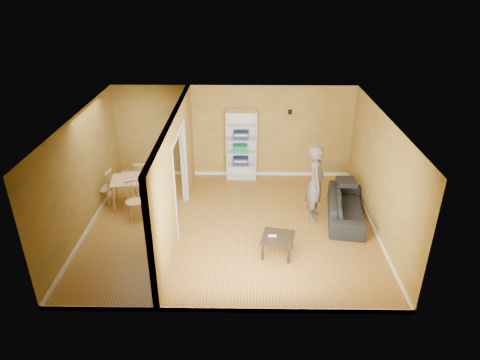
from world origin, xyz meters
name	(u,v)px	position (x,y,z in m)	size (l,w,h in m)	color
room_shell	(231,176)	(0.00, 0.00, 1.30)	(6.50, 6.50, 6.50)	#BA833A
partition	(176,175)	(-1.20, 0.00, 1.30)	(0.22, 5.50, 2.60)	#BC923D
wall_speaker	(290,112)	(1.50, 2.69, 1.90)	(0.10, 0.10, 0.10)	black
sofa	(346,203)	(2.70, 0.43, 0.39)	(0.88, 2.05, 0.78)	black
person	(316,177)	(1.94, 0.44, 1.08)	(0.61, 0.79, 2.16)	slate
bookshelf	(241,145)	(0.20, 2.61, 0.98)	(0.83, 0.36, 1.96)	white
paper_box_navy_a	(241,161)	(0.19, 2.56, 0.52)	(0.42, 0.27, 0.22)	navy
paper_box_teal	(240,148)	(0.18, 2.56, 0.90)	(0.39, 0.26, 0.20)	teal
paper_box_navy_b	(241,135)	(0.20, 2.56, 1.29)	(0.41, 0.27, 0.21)	navy
coffee_table	(278,239)	(1.00, -1.03, 0.36)	(0.63, 0.63, 0.42)	black
game_controller	(272,236)	(0.88, -1.03, 0.44)	(0.16, 0.04, 0.03)	white
dining_table	(135,182)	(-2.40, 1.02, 0.63)	(1.13, 0.75, 0.71)	tan
chair_left	(104,187)	(-3.20, 1.04, 0.46)	(0.42, 0.42, 0.91)	tan
chair_near	(135,201)	(-2.27, 0.35, 0.47)	(0.43, 0.43, 0.93)	tan
chair_far	(142,177)	(-2.39, 1.69, 0.44)	(0.40, 0.40, 0.88)	#DAB17A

